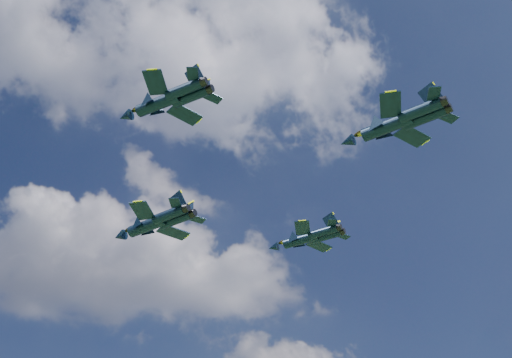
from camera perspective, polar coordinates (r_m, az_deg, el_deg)
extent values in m
cylinder|color=black|center=(101.01, -9.57, -4.10)|extent=(8.36, 7.16, 1.84)
cone|color=black|center=(104.63, -12.04, -5.01)|extent=(3.16, 3.01, 1.74)
ellipsoid|color=brown|center=(103.33, -10.96, -4.36)|extent=(2.91, 2.60, 0.84)
cube|color=black|center=(97.58, -10.07, -2.78)|extent=(3.88, 5.26, 0.18)
cube|color=black|center=(102.13, -7.36, -4.72)|extent=(5.40, 4.64, 0.18)
cube|color=black|center=(95.11, -7.21, -2.11)|extent=(1.95, 2.69, 0.14)
cube|color=black|center=(98.50, -5.28, -3.58)|extent=(2.86, 2.39, 0.14)
cube|color=black|center=(97.31, -6.96, -1.99)|extent=(2.79, 1.79, 3.08)
cube|color=black|center=(98.73, -6.15, -2.61)|extent=(2.01, 2.44, 3.08)
cylinder|color=black|center=(80.84, -8.65, 6.65)|extent=(7.54, 5.76, 1.60)
cone|color=black|center=(83.39, -11.55, 5.45)|extent=(2.76, 2.53, 1.51)
ellipsoid|color=brown|center=(82.58, -10.29, 6.21)|extent=(2.60, 2.13, 0.73)
cube|color=black|center=(78.23, -8.93, 8.48)|extent=(3.08, 4.47, 0.16)
cube|color=black|center=(81.89, -6.35, 5.74)|extent=(4.67, 4.21, 0.16)
cube|color=black|center=(76.66, -5.65, 9.29)|extent=(1.53, 2.25, 0.12)
cube|color=black|center=(79.37, -3.84, 7.21)|extent=(2.51, 2.18, 0.12)
cube|color=black|center=(78.59, -5.51, 9.14)|extent=(2.51, 1.53, 2.67)
cube|color=black|center=(79.72, -4.75, 8.27)|extent=(1.90, 1.97, 2.67)
cylinder|color=black|center=(104.70, 4.04, -5.40)|extent=(7.41, 5.80, 1.58)
cone|color=black|center=(106.61, 1.56, -6.10)|extent=(2.73, 2.53, 1.49)
ellipsoid|color=brown|center=(106.01, 2.61, -5.58)|extent=(2.56, 2.14, 0.72)
cube|color=black|center=(101.62, 4.15, -4.35)|extent=(3.11, 4.45, 0.16)
cube|color=black|center=(106.59, 5.63, -5.92)|extent=(4.63, 4.13, 0.16)
cube|color=black|center=(100.79, 6.76, -3.88)|extent=(1.55, 2.25, 0.12)
cube|color=black|center=(104.43, 7.77, -5.05)|extent=(2.48, 2.14, 0.12)
cube|color=black|center=(102.70, 6.65, -3.75)|extent=(2.47, 1.52, 2.65)
cube|color=black|center=(104.23, 7.07, -4.25)|extent=(1.85, 1.99, 2.65)
cylinder|color=black|center=(84.68, 11.59, 4.59)|extent=(8.10, 6.95, 1.78)
cone|color=black|center=(86.19, 8.10, 3.28)|extent=(3.07, 2.92, 1.69)
ellipsoid|color=brown|center=(85.84, 9.55, 4.12)|extent=(2.82, 2.52, 0.81)
cube|color=black|center=(81.66, 11.86, 6.47)|extent=(3.76, 5.10, 0.18)
cube|color=black|center=(86.89, 13.71, 3.72)|extent=(5.24, 4.49, 0.18)
cube|color=black|center=(81.40, 15.54, 7.34)|extent=(1.89, 2.61, 0.14)
cube|color=black|center=(85.22, 16.73, 5.27)|extent=(2.78, 2.31, 0.14)
cube|color=black|center=(83.53, 15.23, 7.23)|extent=(2.71, 1.73, 2.98)
cube|color=black|center=(85.13, 15.74, 6.36)|extent=(1.95, 2.36, 2.98)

